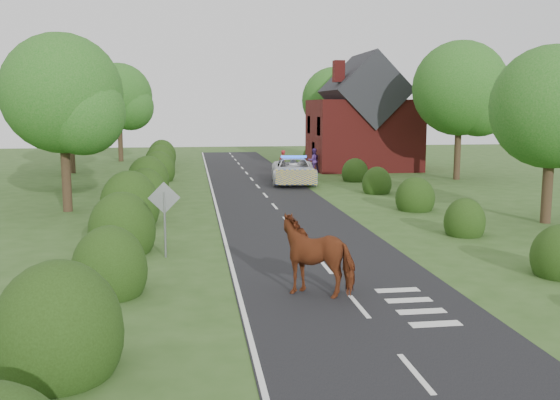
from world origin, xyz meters
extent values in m
plane|color=#31501E|center=(0.00, 0.00, 0.00)|extent=(120.00, 120.00, 0.00)
cube|color=black|center=(0.00, 15.00, 0.01)|extent=(6.00, 70.00, 0.02)
cube|color=white|center=(0.00, -8.00, 0.03)|extent=(0.12, 1.80, 0.01)
cube|color=white|center=(0.00, -4.00, 0.03)|extent=(0.12, 1.80, 0.01)
cube|color=white|center=(0.00, 0.00, 0.03)|extent=(0.12, 1.80, 0.01)
cube|color=white|center=(0.00, 4.00, 0.03)|extent=(0.12, 1.80, 0.01)
cube|color=white|center=(0.00, 8.00, 0.03)|extent=(0.12, 1.80, 0.01)
cube|color=white|center=(0.00, 12.00, 0.03)|extent=(0.12, 1.80, 0.01)
cube|color=white|center=(0.00, 16.00, 0.03)|extent=(0.12, 1.80, 0.01)
cube|color=white|center=(0.00, 20.00, 0.03)|extent=(0.12, 1.80, 0.01)
cube|color=white|center=(0.00, 24.00, 0.03)|extent=(0.12, 1.80, 0.01)
cube|color=white|center=(0.00, 28.00, 0.03)|extent=(0.12, 1.80, 0.01)
cube|color=white|center=(0.00, 32.00, 0.03)|extent=(0.12, 1.80, 0.01)
cube|color=white|center=(0.00, 36.00, 0.03)|extent=(0.12, 1.80, 0.01)
cube|color=white|center=(0.00, 40.00, 0.03)|extent=(0.12, 1.80, 0.01)
cube|color=white|center=(0.00, 44.00, 0.03)|extent=(0.12, 1.80, 0.01)
cube|color=white|center=(0.00, 48.00, 0.03)|extent=(0.12, 1.80, 0.01)
cube|color=white|center=(-2.90, 15.00, 0.03)|extent=(0.12, 70.00, 0.01)
cube|color=white|center=(1.40, -5.50, 0.03)|extent=(1.20, 0.35, 0.01)
cube|color=white|center=(1.40, -4.60, 0.03)|extent=(1.20, 0.35, 0.01)
cube|color=white|center=(1.40, -3.70, 0.03)|extent=(1.20, 0.35, 0.01)
cube|color=white|center=(1.40, -2.80, 0.03)|extent=(1.20, 0.35, 0.01)
ellipsoid|color=#1F340F|center=(-6.60, -7.00, 0.77)|extent=(2.40, 2.52, 2.80)
ellipsoid|color=#1F340F|center=(-6.30, -2.00, 0.66)|extent=(2.00, 2.10, 2.40)
ellipsoid|color=#1F340F|center=(-6.50, 3.00, 0.74)|extent=(2.30, 2.41, 2.70)
ellipsoid|color=#1F340F|center=(-6.70, 8.00, 0.83)|extent=(2.50, 2.62, 3.00)
ellipsoid|color=#1F340F|center=(-6.40, 13.00, 0.69)|extent=(2.10, 2.20, 2.50)
ellipsoid|color=#1F340F|center=(-6.60, 18.00, 0.77)|extent=(2.40, 2.52, 2.80)
ellipsoid|color=#1F340F|center=(-6.30, 24.00, 0.72)|extent=(2.20, 2.31, 2.60)
ellipsoid|color=#1F340F|center=(-6.50, 30.00, 0.74)|extent=(2.30, 2.41, 2.70)
ellipsoid|color=#1F340F|center=(-6.60, 36.00, 0.77)|extent=(2.40, 2.52, 2.80)
ellipsoid|color=#1F340F|center=(6.40, 4.00, 0.52)|extent=(1.60, 1.68, 1.90)
ellipsoid|color=#1F340F|center=(6.60, 10.00, 0.58)|extent=(1.90, 2.00, 2.10)
ellipsoid|color=#1F340F|center=(6.50, 16.00, 0.55)|extent=(1.70, 1.78, 2.00)
ellipsoid|color=#1F340F|center=(6.80, 22.00, 0.55)|extent=(1.80, 1.89, 2.00)
ellipsoid|color=#1F340F|center=(6.60, 36.00, 0.55)|extent=(1.70, 1.78, 2.00)
cylinder|color=#332316|center=(-10.00, 12.00, 1.98)|extent=(0.44, 0.44, 3.96)
sphere|color=#175815|center=(-10.00, 12.00, 5.58)|extent=(5.60, 5.60, 5.60)
sphere|color=#4A7A2E|center=(-9.02, 11.44, 4.68)|extent=(3.92, 3.92, 3.92)
cylinder|color=#332316|center=(-11.50, 20.00, 1.87)|extent=(0.44, 0.44, 3.74)
sphere|color=#175815|center=(-11.50, 20.00, 5.27)|extent=(5.60, 5.60, 5.60)
sphere|color=#4A7A2E|center=(-10.52, 19.44, 4.42)|extent=(3.92, 3.92, 3.92)
cylinder|color=#332316|center=(-13.00, 30.00, 2.42)|extent=(0.44, 0.44, 4.84)
sphere|color=#175815|center=(-13.00, 30.00, 6.82)|extent=(6.80, 6.80, 6.80)
sphere|color=#4A7A2E|center=(-11.81, 29.32, 5.72)|extent=(4.76, 4.76, 4.76)
cylinder|color=#332316|center=(-10.50, 40.00, 2.09)|extent=(0.44, 0.44, 4.18)
sphere|color=#175815|center=(-10.50, 40.00, 5.89)|extent=(6.00, 6.00, 6.00)
sphere|color=#4A7A2E|center=(-9.45, 39.40, 4.94)|extent=(4.20, 4.20, 4.20)
cylinder|color=#332316|center=(11.00, 6.00, 1.76)|extent=(0.44, 0.44, 3.52)
sphere|color=#175815|center=(11.00, 6.00, 4.96)|extent=(5.20, 5.20, 5.20)
cylinder|color=#332316|center=(14.00, 22.00, 2.20)|extent=(0.44, 0.44, 4.40)
sphere|color=#175815|center=(14.00, 22.00, 6.20)|extent=(6.40, 6.40, 6.40)
sphere|color=#4A7A2E|center=(15.12, 21.36, 5.20)|extent=(4.48, 4.48, 4.48)
cylinder|color=#332316|center=(9.00, 38.00, 1.98)|extent=(0.44, 0.44, 3.96)
sphere|color=#175815|center=(9.00, 38.00, 5.58)|extent=(6.00, 6.00, 6.00)
sphere|color=#4A7A2E|center=(10.05, 37.40, 4.68)|extent=(4.20, 4.20, 4.20)
cylinder|color=gray|center=(-5.00, 2.00, 1.10)|extent=(0.08, 0.08, 2.20)
cube|color=gray|center=(-5.00, 2.00, 2.00)|extent=(1.06, 0.04, 1.06)
cube|color=maroon|center=(9.50, 30.00, 2.75)|extent=(8.00, 7.00, 5.50)
cube|color=black|center=(9.50, 30.00, 6.20)|extent=(5.94, 7.40, 5.94)
cube|color=maroon|center=(7.00, 28.00, 7.60)|extent=(0.80, 0.80, 1.60)
imported|color=#583216|center=(-0.77, -2.59, 0.88)|extent=(2.80, 2.18, 1.76)
imported|color=white|center=(2.50, 21.32, 0.84)|extent=(3.43, 6.28, 1.67)
cube|color=yellow|center=(2.16, 18.30, 0.75)|extent=(2.49, 0.34, 0.92)
cube|color=blue|center=(2.50, 21.32, 1.75)|extent=(1.68, 0.47, 0.14)
imported|color=maroon|center=(2.67, 27.52, 0.87)|extent=(0.75, 0.74, 1.75)
imported|color=#4F2E7F|center=(5.11, 27.78, 0.92)|extent=(0.94, 0.76, 1.84)
camera|label=1|loc=(-4.07, -18.59, 4.97)|focal=40.00mm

